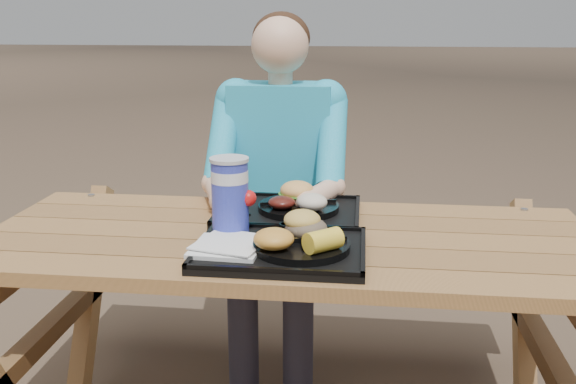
# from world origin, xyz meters

# --- Properties ---
(picnic_table) EXTENTS (1.80, 1.49, 0.75)m
(picnic_table) POSITION_xyz_m (0.00, 0.00, 0.38)
(picnic_table) COLOR #999999
(picnic_table) RESTS_ON ground
(tray_near) EXTENTS (0.45, 0.35, 0.02)m
(tray_near) POSITION_xyz_m (0.00, -0.17, 0.76)
(tray_near) COLOR black
(tray_near) RESTS_ON picnic_table
(tray_far) EXTENTS (0.45, 0.35, 0.02)m
(tray_far) POSITION_xyz_m (-0.02, 0.17, 0.76)
(tray_far) COLOR black
(tray_far) RESTS_ON picnic_table
(plate_near) EXTENTS (0.26, 0.26, 0.02)m
(plate_near) POSITION_xyz_m (0.06, -0.17, 0.78)
(plate_near) COLOR black
(plate_near) RESTS_ON tray_near
(plate_far) EXTENTS (0.26, 0.26, 0.02)m
(plate_far) POSITION_xyz_m (0.01, 0.18, 0.78)
(plate_far) COLOR black
(plate_far) RESTS_ON tray_far
(napkin_stack) EXTENTS (0.19, 0.19, 0.02)m
(napkin_stack) POSITION_xyz_m (-0.14, -0.20, 0.78)
(napkin_stack) COLOR silver
(napkin_stack) RESTS_ON tray_near
(soda_cup) EXTENTS (0.10, 0.10, 0.21)m
(soda_cup) POSITION_xyz_m (-0.16, -0.06, 0.88)
(soda_cup) COLOR #1622A5
(soda_cup) RESTS_ON tray_near
(condiment_bbq) EXTENTS (0.04, 0.04, 0.03)m
(condiment_bbq) POSITION_xyz_m (0.00, -0.04, 0.78)
(condiment_bbq) COLOR black
(condiment_bbq) RESTS_ON tray_near
(condiment_mustard) EXTENTS (0.05, 0.05, 0.03)m
(condiment_mustard) POSITION_xyz_m (0.06, -0.05, 0.79)
(condiment_mustard) COLOR yellow
(condiment_mustard) RESTS_ON tray_near
(sandwich) EXTENTS (0.11, 0.11, 0.11)m
(sandwich) POSITION_xyz_m (0.06, -0.12, 0.85)
(sandwich) COLOR gold
(sandwich) RESTS_ON plate_near
(mac_cheese) EXTENTS (0.11, 0.11, 0.05)m
(mac_cheese) POSITION_xyz_m (-0.01, -0.23, 0.82)
(mac_cheese) COLOR gold
(mac_cheese) RESTS_ON plate_near
(corn_cob) EXTENTS (0.14, 0.14, 0.06)m
(corn_cob) POSITION_xyz_m (0.12, -0.23, 0.82)
(corn_cob) COLOR yellow
(corn_cob) RESTS_ON plate_near
(cutlery_far) EXTENTS (0.11, 0.16, 0.01)m
(cutlery_far) POSITION_xyz_m (-0.18, 0.17, 0.77)
(cutlery_far) COLOR black
(cutlery_far) RESTS_ON tray_far
(burger) EXTENTS (0.11, 0.11, 0.10)m
(burger) POSITION_xyz_m (0.00, 0.22, 0.84)
(burger) COLOR #EEA754
(burger) RESTS_ON plate_far
(baked_beans) EXTENTS (0.09, 0.09, 0.04)m
(baked_beans) POSITION_xyz_m (-0.03, 0.13, 0.81)
(baked_beans) COLOR #4C150F
(baked_beans) RESTS_ON plate_far
(potato_salad) EXTENTS (0.09, 0.09, 0.05)m
(potato_salad) POSITION_xyz_m (0.06, 0.12, 0.82)
(potato_salad) COLOR beige
(potato_salad) RESTS_ON plate_far
(diner) EXTENTS (0.48, 0.84, 1.28)m
(diner) POSITION_xyz_m (-0.10, 0.60, 0.64)
(diner) COLOR teal
(diner) RESTS_ON ground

